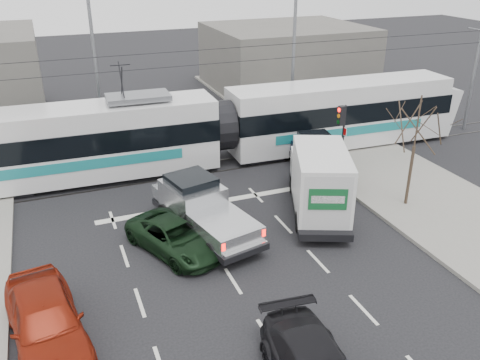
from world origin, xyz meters
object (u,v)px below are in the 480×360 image
object	(u,v)px
green_car	(175,237)
red_car	(46,320)
street_lamp_far	(91,57)
navy_pickup	(319,158)
traffic_signal	(342,125)
tram	(221,127)
street_lamp_near	(291,49)
silver_pickup	(201,207)
bare_tree	(417,127)
box_truck	(319,182)

from	to	relation	value
green_car	red_car	distance (m)	5.94
street_lamp_far	navy_pickup	size ratio (longest dim) A/B	1.76
traffic_signal	tram	size ratio (longest dim) A/B	0.13
street_lamp_near	navy_pickup	distance (m)	8.42
green_car	red_car	world-z (taller)	red_car
street_lamp_far	red_car	bearing A→B (deg)	-102.26
traffic_signal	street_lamp_near	world-z (taller)	street_lamp_near
silver_pickup	navy_pickup	xyz separation A→B (m)	(7.18, 3.04, -0.05)
green_car	bare_tree	bearing A→B (deg)	-23.94
red_car	bare_tree	bearing A→B (deg)	4.29
box_truck	green_car	distance (m)	6.73
bare_tree	street_lamp_far	world-z (taller)	street_lamp_far
street_lamp_near	traffic_signal	bearing A→B (deg)	-96.41
navy_pickup	red_car	bearing A→B (deg)	-140.85
bare_tree	navy_pickup	distance (m)	5.57
street_lamp_near	navy_pickup	world-z (taller)	street_lamp_near
tram	silver_pickup	size ratio (longest dim) A/B	4.45
tram	navy_pickup	xyz separation A→B (m)	(3.94, -3.69, -0.98)
silver_pickup	red_car	bearing A→B (deg)	-155.79
tram	green_car	distance (m)	9.28
silver_pickup	red_car	distance (m)	7.78
bare_tree	silver_pickup	bearing A→B (deg)	171.86
silver_pickup	box_truck	bearing A→B (deg)	-17.71
box_truck	green_car	size ratio (longest dim) A/B	1.48
box_truck	red_car	world-z (taller)	box_truck
traffic_signal	street_lamp_near	bearing A→B (deg)	83.59
traffic_signal	tram	bearing A→B (deg)	140.35
traffic_signal	street_lamp_far	bearing A→B (deg)	138.28
traffic_signal	navy_pickup	distance (m)	2.00
green_car	red_car	size ratio (longest dim) A/B	0.89
street_lamp_far	navy_pickup	world-z (taller)	street_lamp_far
traffic_signal	tram	xyz separation A→B (m)	(-4.89, 4.05, -0.74)
traffic_signal	street_lamp_far	distance (m)	14.47
bare_tree	street_lamp_near	size ratio (longest dim) A/B	0.56
silver_pickup	navy_pickup	size ratio (longest dim) A/B	1.22
bare_tree	street_lamp_far	xyz separation A→B (m)	(-11.79, 13.50, 1.32)
traffic_signal	red_car	world-z (taller)	traffic_signal
traffic_signal	green_car	bearing A→B (deg)	-158.02
tram	red_car	size ratio (longest dim) A/B	5.62
street_lamp_far	green_car	distance (m)	14.14
bare_tree	traffic_signal	bearing A→B (deg)	105.76
green_car	street_lamp_far	bearing A→B (deg)	71.57
street_lamp_far	tram	bearing A→B (deg)	-43.38
tram	box_truck	distance (m)	7.43
street_lamp_far	tram	size ratio (longest dim) A/B	0.33
street_lamp_far	box_truck	distance (m)	15.21
street_lamp_far	red_car	size ratio (longest dim) A/B	1.83
bare_tree	street_lamp_near	bearing A→B (deg)	91.42
tram	box_truck	size ratio (longest dim) A/B	4.25
box_truck	street_lamp_far	bearing A→B (deg)	144.20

